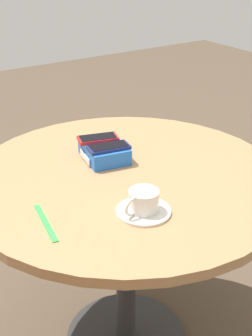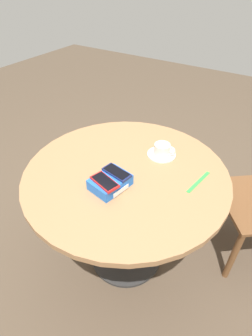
{
  "view_description": "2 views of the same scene",
  "coord_description": "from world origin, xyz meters",
  "px_view_note": "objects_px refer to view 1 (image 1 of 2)",
  "views": [
    {
      "loc": [
        1.1,
        -0.72,
        1.41
      ],
      "look_at": [
        0.0,
        0.0,
        0.74
      ],
      "focal_mm": 50.0,
      "sensor_mm": 36.0,
      "label": 1
    },
    {
      "loc": [
        -0.84,
        -0.54,
        1.54
      ],
      "look_at": [
        0.0,
        0.0,
        0.74
      ],
      "focal_mm": 28.0,
      "sensor_mm": 36.0,
      "label": 2
    }
  ],
  "objects_px": {
    "round_table": "(126,206)",
    "phone_navy": "(109,147)",
    "saucer": "(144,211)",
    "coffee_cup": "(143,201)",
    "lanyard_strap": "(45,222)",
    "phone_box": "(103,151)",
    "phone_red": "(98,138)"
  },
  "relations": [
    {
      "from": "phone_red",
      "to": "coffee_cup",
      "type": "height_order",
      "value": "coffee_cup"
    },
    {
      "from": "coffee_cup",
      "to": "round_table",
      "type": "bearing_deg",
      "value": 157.86
    },
    {
      "from": "round_table",
      "to": "phone_navy",
      "type": "height_order",
      "value": "phone_navy"
    },
    {
      "from": "round_table",
      "to": "phone_box",
      "type": "bearing_deg",
      "value": -178.81
    },
    {
      "from": "round_table",
      "to": "saucer",
      "type": "height_order",
      "value": "saucer"
    },
    {
      "from": "coffee_cup",
      "to": "lanyard_strap",
      "type": "bearing_deg",
      "value": -112.77
    },
    {
      "from": "phone_navy",
      "to": "saucer",
      "type": "bearing_deg",
      "value": -14.34
    },
    {
      "from": "phone_box",
      "to": "coffee_cup",
      "type": "relative_size",
      "value": 1.72
    },
    {
      "from": "phone_red",
      "to": "coffee_cup",
      "type": "xyz_separation_m",
      "value": [
        0.39,
        -0.09,
        -0.02
      ]
    },
    {
      "from": "saucer",
      "to": "coffee_cup",
      "type": "distance_m",
      "value": 0.03
    },
    {
      "from": "round_table",
      "to": "phone_red",
      "type": "bearing_deg",
      "value": 179.56
    },
    {
      "from": "lanyard_strap",
      "to": "phone_box",
      "type": "bearing_deg",
      "value": 127.2
    },
    {
      "from": "phone_navy",
      "to": "coffee_cup",
      "type": "relative_size",
      "value": 1.28
    },
    {
      "from": "round_table",
      "to": "lanyard_strap",
      "type": "relative_size",
      "value": 5.3
    },
    {
      "from": "phone_navy",
      "to": "coffee_cup",
      "type": "bearing_deg",
      "value": -14.76
    },
    {
      "from": "phone_box",
      "to": "phone_red",
      "type": "bearing_deg",
      "value": 174.12
    },
    {
      "from": "round_table",
      "to": "phone_navy",
      "type": "xyz_separation_m",
      "value": [
        -0.09,
        -0.01,
        0.18
      ]
    },
    {
      "from": "phone_navy",
      "to": "coffee_cup",
      "type": "distance_m",
      "value": 0.32
    },
    {
      "from": "phone_navy",
      "to": "phone_red",
      "type": "bearing_deg",
      "value": 174.02
    },
    {
      "from": "phone_box",
      "to": "saucer",
      "type": "xyz_separation_m",
      "value": [
        0.35,
        -0.08,
        -0.02
      ]
    },
    {
      "from": "phone_box",
      "to": "coffee_cup",
      "type": "bearing_deg",
      "value": -13.74
    },
    {
      "from": "saucer",
      "to": "lanyard_strap",
      "type": "relative_size",
      "value": 0.79
    },
    {
      "from": "coffee_cup",
      "to": "lanyard_strap",
      "type": "distance_m",
      "value": 0.27
    },
    {
      "from": "saucer",
      "to": "lanyard_strap",
      "type": "distance_m",
      "value": 0.27
    },
    {
      "from": "phone_navy",
      "to": "lanyard_strap",
      "type": "bearing_deg",
      "value": -57.45
    },
    {
      "from": "phone_box",
      "to": "phone_navy",
      "type": "xyz_separation_m",
      "value": [
        0.04,
        -0.0,
        0.03
      ]
    },
    {
      "from": "phone_box",
      "to": "phone_navy",
      "type": "bearing_deg",
      "value": -6.08
    },
    {
      "from": "coffee_cup",
      "to": "saucer",
      "type": "bearing_deg",
      "value": 102.16
    },
    {
      "from": "phone_box",
      "to": "lanyard_strap",
      "type": "xyz_separation_m",
      "value": [
        0.25,
        -0.33,
        -0.03
      ]
    },
    {
      "from": "phone_navy",
      "to": "phone_box",
      "type": "bearing_deg",
      "value": 173.92
    },
    {
      "from": "round_table",
      "to": "lanyard_strap",
      "type": "distance_m",
      "value": 0.37
    },
    {
      "from": "phone_box",
      "to": "lanyard_strap",
      "type": "relative_size",
      "value": 1.01
    }
  ]
}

